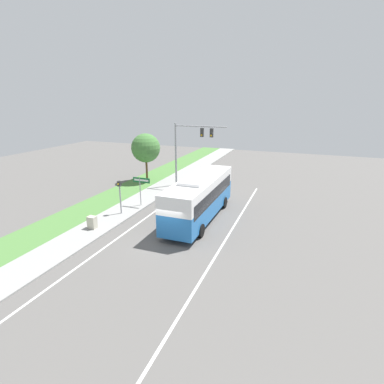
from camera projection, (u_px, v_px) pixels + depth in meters
The scene contains 11 objects.
ground_plane at pixel (169, 241), 20.67m from camera, with size 80.00×80.00×0.00m, color #565451.
sidewalk at pixel (95, 227), 22.76m from camera, with size 2.80×80.00×0.12m.
grass_verge at pixel (62, 222), 23.86m from camera, with size 3.60×80.00×0.10m.
lane_divider_near at pixel (124, 233), 21.90m from camera, with size 0.14×30.00×0.01m.
lane_divider_far at pixel (219, 250), 19.44m from camera, with size 0.14×30.00×0.01m.
bus at pixel (200, 195), 24.03m from camera, with size 2.73×10.37×3.64m.
signal_gantry at pixel (190, 143), 31.74m from camera, with size 5.73×0.41×6.96m.
pedestrian_signal at pixel (120, 192), 24.85m from camera, with size 0.28×0.34×2.95m.
street_sign at pixel (141, 185), 26.76m from camera, with size 1.70×0.08×2.78m.
utility_cabinet at pixel (92, 222), 22.37m from camera, with size 0.61×0.48×0.93m.
roadside_tree at pixel (146, 148), 34.45m from camera, with size 3.32×3.32×5.56m.
Camera 1 is at (8.16, -16.92, 9.42)m, focal length 28.00 mm.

